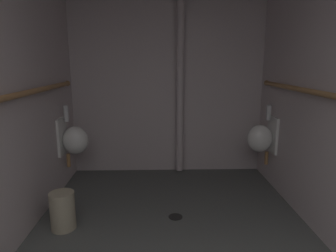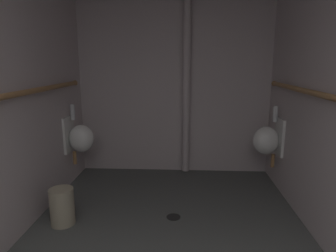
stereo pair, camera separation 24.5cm
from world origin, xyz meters
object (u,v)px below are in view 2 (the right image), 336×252
(standpipe_back_wall, at_px, (187,72))
(waste_bin, at_px, (62,207))
(urinal_left_mid, at_px, (80,137))
(floor_drain, at_px, (173,217))
(urinal_right_mid, at_px, (268,140))

(standpipe_back_wall, height_order, waste_bin, standpipe_back_wall)
(urinal_left_mid, bearing_deg, floor_drain, -33.62)
(urinal_left_mid, distance_m, waste_bin, 1.06)
(standpipe_back_wall, distance_m, floor_drain, 1.87)
(urinal_left_mid, distance_m, floor_drain, 1.54)
(floor_drain, bearing_deg, urinal_left_mid, 146.38)
(urinal_right_mid, xyz_separation_m, floor_drain, (-1.09, -0.81, -0.60))
(urinal_left_mid, xyz_separation_m, urinal_right_mid, (2.27, 0.02, 0.00))
(standpipe_back_wall, bearing_deg, waste_bin, -128.84)
(urinal_right_mid, xyz_separation_m, waste_bin, (-2.14, -0.99, -0.43))
(urinal_left_mid, distance_m, standpipe_back_wall, 1.59)
(urinal_left_mid, relative_size, waste_bin, 2.14)
(urinal_left_mid, relative_size, standpipe_back_wall, 0.28)
(urinal_right_mid, bearing_deg, floor_drain, -143.57)
(urinal_left_mid, height_order, urinal_right_mid, same)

